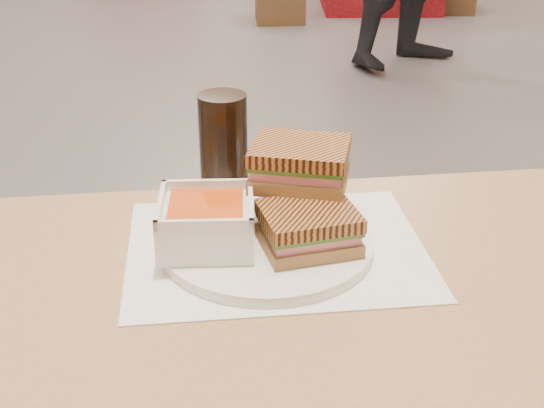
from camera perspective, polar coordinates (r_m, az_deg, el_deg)
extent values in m
cube|color=#A97C55|center=(0.84, 3.01, -9.35)|extent=(1.26, 0.80, 0.03)
cube|color=white|center=(0.95, 0.34, -3.54)|extent=(0.42, 0.34, 0.00)
cylinder|color=white|center=(0.95, -0.40, -3.15)|extent=(0.28, 0.28, 0.01)
cube|color=white|center=(0.92, -5.20, -1.75)|extent=(0.14, 0.14, 0.05)
cube|color=#D74E1D|center=(0.91, -5.27, -0.21)|extent=(0.11, 0.11, 0.01)
cube|color=white|center=(0.91, -1.69, 0.09)|extent=(0.03, 0.12, 0.01)
cube|color=white|center=(0.91, -8.84, -0.05)|extent=(0.03, 0.12, 0.01)
cube|color=white|center=(0.96, -5.15, 1.54)|extent=(0.12, 0.03, 0.01)
cube|color=white|center=(0.86, -5.43, -1.69)|extent=(0.12, 0.03, 0.01)
cube|color=#9E7245|center=(0.92, 2.89, -2.89)|extent=(0.12, 0.10, 0.02)
cube|color=#D2707C|center=(0.91, 2.91, -2.09)|extent=(0.11, 0.10, 0.01)
cube|color=#386B23|center=(0.91, 2.92, -1.61)|extent=(0.12, 0.10, 0.01)
cube|color=#9E5D27|center=(0.90, 2.94, -0.95)|extent=(0.12, 0.10, 0.02)
cube|color=#9E7245|center=(0.97, 2.23, 2.19)|extent=(0.16, 0.15, 0.02)
cube|color=#D2707C|center=(0.97, 2.25, 3.05)|extent=(0.15, 0.14, 0.01)
cube|color=#386B23|center=(0.96, 2.26, 3.56)|extent=(0.15, 0.14, 0.01)
cube|color=#9E5D27|center=(0.96, 2.27, 4.26)|extent=(0.16, 0.15, 0.02)
cylinder|color=black|center=(1.08, -3.87, 4.71)|extent=(0.07, 0.07, 0.15)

